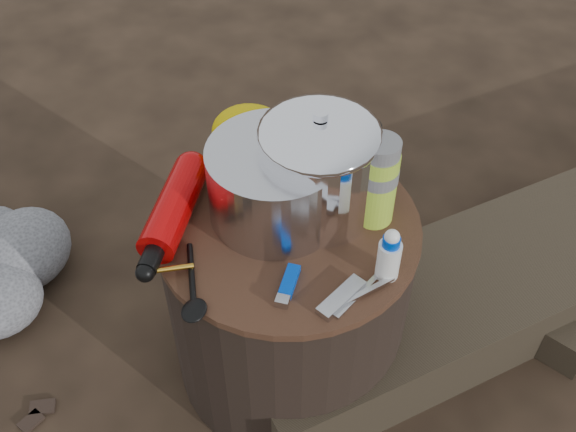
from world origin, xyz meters
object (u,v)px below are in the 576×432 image
(camping_pot, at_px, (318,165))
(travel_mug, at_px, (357,152))
(fuel_bottle, at_px, (174,208))
(thermos, at_px, (377,181))
(stump, at_px, (288,298))

(camping_pot, distance_m, travel_mug, 0.13)
(fuel_bottle, xyz_separation_m, thermos, (0.35, 0.12, 0.06))
(stump, distance_m, camping_pot, 0.34)
(camping_pot, xyz_separation_m, thermos, (0.11, 0.01, -0.02))
(fuel_bottle, bearing_deg, stump, 8.80)
(stump, xyz_separation_m, fuel_bottle, (-0.20, -0.05, 0.26))
(stump, height_order, travel_mug, travel_mug)
(camping_pot, bearing_deg, stump, -123.80)
(thermos, relative_size, travel_mug, 1.45)
(fuel_bottle, distance_m, travel_mug, 0.37)
(stump, relative_size, thermos, 2.74)
(camping_pot, height_order, thermos, camping_pot)
(thermos, distance_m, travel_mug, 0.12)
(camping_pot, height_order, travel_mug, camping_pot)
(thermos, bearing_deg, fuel_bottle, -161.62)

